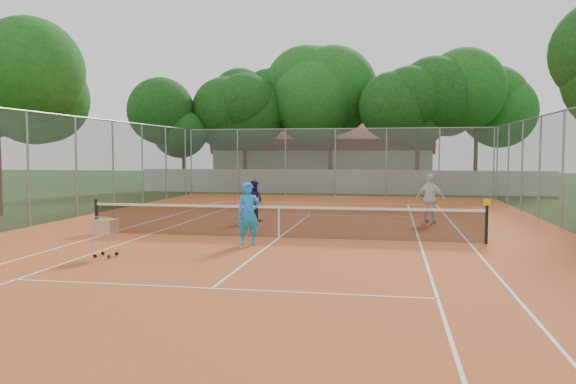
% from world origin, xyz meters
% --- Properties ---
extents(ground, '(120.00, 120.00, 0.00)m').
position_xyz_m(ground, '(0.00, 0.00, 0.00)').
color(ground, '#14330E').
rests_on(ground, ground).
extents(court_pad, '(18.00, 34.00, 0.02)m').
position_xyz_m(court_pad, '(0.00, 0.00, 0.01)').
color(court_pad, '#BB5524').
rests_on(court_pad, ground).
extents(court_lines, '(10.98, 23.78, 0.01)m').
position_xyz_m(court_lines, '(0.00, 0.00, 0.02)').
color(court_lines, white).
rests_on(court_lines, court_pad).
extents(tennis_net, '(11.88, 0.10, 0.98)m').
position_xyz_m(tennis_net, '(0.00, 0.00, 0.51)').
color(tennis_net, black).
rests_on(tennis_net, court_pad).
extents(perimeter_fence, '(18.00, 34.00, 4.00)m').
position_xyz_m(perimeter_fence, '(0.00, 0.00, 2.00)').
color(perimeter_fence, slate).
rests_on(perimeter_fence, ground).
extents(boundary_wall, '(26.00, 0.30, 1.50)m').
position_xyz_m(boundary_wall, '(0.00, 19.00, 0.75)').
color(boundary_wall, silver).
rests_on(boundary_wall, ground).
extents(clubhouse, '(16.40, 9.00, 4.40)m').
position_xyz_m(clubhouse, '(-2.00, 29.00, 2.20)').
color(clubhouse, beige).
rests_on(clubhouse, ground).
extents(tropical_trees, '(29.00, 19.00, 10.00)m').
position_xyz_m(tropical_trees, '(0.00, 22.00, 5.00)').
color(tropical_trees, '#0D360E').
rests_on(tropical_trees, ground).
extents(player_near, '(0.74, 0.61, 1.73)m').
position_xyz_m(player_near, '(-0.57, -1.39, 0.89)').
color(player_near, '#1C97F1').
rests_on(player_near, court_pad).
extents(player_far_left, '(0.88, 0.78, 1.53)m').
position_xyz_m(player_far_left, '(-1.73, 3.83, 0.79)').
color(player_far_left, '#21194B').
rests_on(player_far_left, court_pad).
extents(player_far_right, '(1.13, 0.77, 1.79)m').
position_xyz_m(player_far_right, '(4.70, 4.46, 0.91)').
color(player_far_right, silver).
rests_on(player_far_right, court_pad).
extents(ball_hopper, '(0.63, 0.63, 1.02)m').
position_xyz_m(ball_hopper, '(-3.56, -3.79, 0.53)').
color(ball_hopper, silver).
rests_on(ball_hopper, court_pad).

